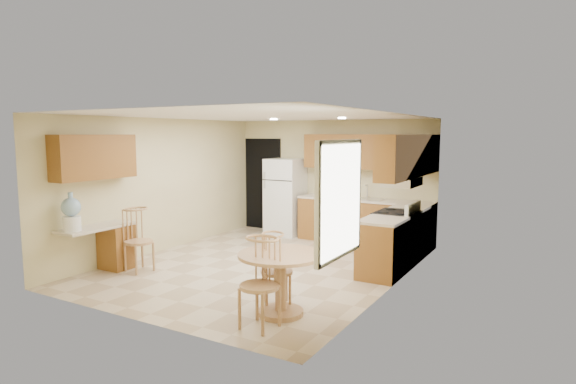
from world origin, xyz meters
The scene contains 30 objects.
floor centered at (0.00, 0.00, 0.00)m, with size 5.50×5.50×0.00m, color #C1AC8C.
ceiling centered at (0.00, 0.00, 2.50)m, with size 4.50×5.50×0.02m, color white.
wall_back centered at (0.00, 2.75, 1.25)m, with size 4.50×0.02×2.50m, color beige.
wall_front centered at (0.00, -2.75, 1.25)m, with size 4.50×0.02×2.50m, color beige.
wall_left centered at (-2.25, 0.00, 1.25)m, with size 0.02×5.50×2.50m, color beige.
wall_right centered at (2.25, 0.00, 1.25)m, with size 0.02×5.50×2.50m, color beige.
doorway centered at (-1.75, 2.73, 1.05)m, with size 0.90×0.02×2.10m, color black.
base_cab_back centered at (0.88, 2.45, 0.43)m, with size 2.75×0.60×0.87m, color #8F5B24.
counter_back centered at (0.88, 2.45, 0.89)m, with size 2.75×0.63×0.04m, color beige.
base_cab_right_a centered at (1.95, 1.85, 0.43)m, with size 0.60×0.59×0.87m, color #8F5B24.
counter_right_a centered at (1.95, 1.85, 0.89)m, with size 0.63×0.59×0.04m, color beige.
base_cab_right_b centered at (1.95, 0.40, 0.43)m, with size 0.60×0.80×0.87m, color #8F5B24.
counter_right_b centered at (1.95, 0.40, 0.89)m, with size 0.63×0.80×0.04m, color beige.
upper_cab_back centered at (0.88, 2.58, 1.85)m, with size 2.75×0.33×0.70m, color #8F5B24.
upper_cab_right centered at (2.08, 1.21, 1.85)m, with size 0.33×2.42×0.70m, color #8F5B24.
upper_cab_left centered at (-2.08, -1.60, 1.85)m, with size 0.33×1.40×0.70m, color #8F5B24.
sink centered at (0.85, 2.45, 0.91)m, with size 0.78×0.44×0.01m, color silver.
range_hood centered at (2.00, 1.18, 1.42)m, with size 0.50×0.76×0.14m, color silver.
desk_pedestal centered at (-2.00, -1.32, 0.36)m, with size 0.48×0.42×0.72m, color #8F5B24.
desk_top centered at (-2.00, -1.70, 0.75)m, with size 0.50×1.20×0.04m, color beige.
window centered at (2.23, -1.85, 1.50)m, with size 0.06×1.12×1.30m.
can_light_a centered at (-0.50, 1.20, 2.48)m, with size 0.14×0.14×0.02m, color white.
can_light_b centered at (0.90, 1.20, 2.48)m, with size 0.14×0.14×0.02m, color white.
refrigerator centered at (-0.95, 2.40, 0.84)m, with size 0.74×0.72×1.67m.
stove centered at (1.92, 1.18, 0.47)m, with size 0.65×0.76×1.09m.
dining_table centered at (1.40, -1.73, 0.50)m, with size 1.04×1.04×0.77m.
chair_table_a centered at (1.19, -1.57, 0.57)m, with size 0.42×0.52×0.94m.
chair_table_b centered at (1.40, -2.30, 0.63)m, with size 0.46×0.46×1.04m.
chair_desk centered at (-1.55, -1.35, 0.62)m, with size 0.45×0.58×1.01m.
water_crock centered at (-2.00, -2.12, 1.03)m, with size 0.28×0.28×0.58m.
Camera 1 is at (4.33, -6.62, 2.21)m, focal length 30.00 mm.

